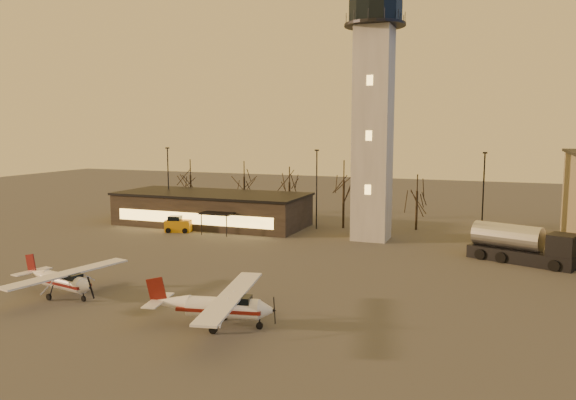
{
  "coord_description": "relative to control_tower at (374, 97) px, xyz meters",
  "views": [
    {
      "loc": [
        14.14,
        -33.25,
        12.84
      ],
      "look_at": [
        -3.76,
        13.0,
        6.45
      ],
      "focal_mm": 35.0,
      "sensor_mm": 36.0,
      "label": 1
    }
  ],
  "objects": [
    {
      "name": "light_poles",
      "position": [
        0.5,
        1.0,
        -10.92
      ],
      "size": [
        58.5,
        12.25,
        10.14
      ],
      "color": "black",
      "rests_on": "ground"
    },
    {
      "name": "service_cart",
      "position": [
        -23.43,
        -4.12,
        -15.57
      ],
      "size": [
        3.48,
        2.68,
        1.99
      ],
      "rotation": [
        0.0,
        0.0,
        0.28
      ],
      "color": "#C9850B",
      "rests_on": "ground"
    },
    {
      "name": "tree_row",
      "position": [
        -13.7,
        9.16,
        -10.39
      ],
      "size": [
        37.2,
        9.2,
        8.8
      ],
      "color": "black",
      "rests_on": "ground"
    },
    {
      "name": "cessna_front",
      "position": [
        -2.28,
        -32.03,
        -15.25
      ],
      "size": [
        9.12,
        11.47,
        3.16
      ],
      "rotation": [
        0.0,
        0.0,
        0.2
      ],
      "color": "white",
      "rests_on": "ground"
    },
    {
      "name": "fuel_truck",
      "position": [
        15.96,
        -5.98,
        -14.9
      ],
      "size": [
        10.08,
        6.0,
        3.61
      ],
      "rotation": [
        0.0,
        0.0,
        -0.36
      ],
      "color": "black",
      "rests_on": "ground"
    },
    {
      "name": "control_tower",
      "position": [
        0.0,
        0.0,
        0.0
      ],
      "size": [
        6.8,
        6.8,
        32.6
      ],
      "color": "gray",
      "rests_on": "ground"
    },
    {
      "name": "cessna_rear",
      "position": [
        -16.71,
        -30.61,
        -15.34
      ],
      "size": [
        8.36,
        10.52,
        2.89
      ],
      "rotation": [
        0.0,
        0.0,
        -0.2
      ],
      "color": "silver",
      "rests_on": "ground"
    },
    {
      "name": "terminal",
      "position": [
        -21.99,
        1.98,
        -14.17
      ],
      "size": [
        25.4,
        12.2,
        4.3
      ],
      "color": "black",
      "rests_on": "ground"
    },
    {
      "name": "ground",
      "position": [
        0.0,
        -30.0,
        -16.33
      ],
      "size": [
        220.0,
        220.0,
        0.0
      ],
      "primitive_type": "plane",
      "color": "#3F3D3A",
      "rests_on": "ground"
    }
  ]
}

